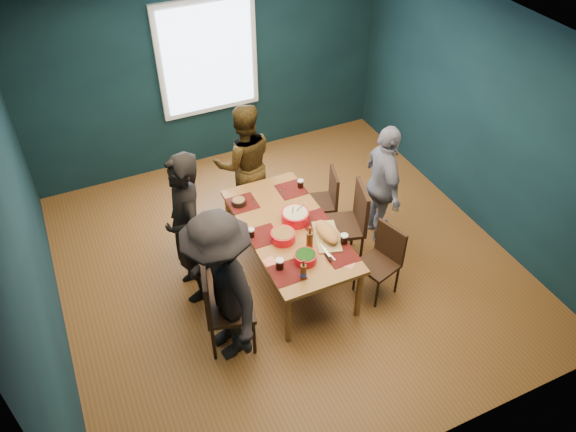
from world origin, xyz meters
name	(u,v)px	position (x,y,z in m)	size (l,w,h in m)	color
room	(276,156)	(0.00, 0.27, 1.37)	(5.01, 5.01, 2.71)	brown
dining_table	(289,232)	(-0.04, -0.15, 0.64)	(0.93, 1.85, 0.70)	#9E5F2F
chair_left_far	(194,223)	(-0.90, 0.58, 0.50)	(0.39, 0.39, 0.86)	black
chair_left_mid	(211,275)	(-0.98, -0.26, 0.49)	(0.43, 0.43, 0.84)	black
chair_left_near	(219,303)	(-1.05, -0.74, 0.60)	(0.56, 0.56, 1.02)	black
chair_right_far	(326,197)	(0.71, 0.40, 0.49)	(0.47, 0.47, 0.83)	black
chair_right_mid	(351,219)	(0.71, -0.18, 0.59)	(0.56, 0.56, 1.01)	black
chair_right_near	(383,256)	(0.79, -0.76, 0.49)	(0.48, 0.48, 0.84)	black
person_far_left	(187,230)	(-1.09, 0.07, 0.89)	(0.65, 0.43, 1.78)	black
person_back	(244,163)	(-0.08, 1.07, 0.78)	(0.76, 0.59, 1.57)	black
person_right	(383,185)	(1.24, 0.01, 0.76)	(0.90, 0.37, 1.53)	white
person_near_left	(220,289)	(-1.04, -0.81, 0.86)	(1.11, 0.64, 1.72)	black
bowl_salad	(283,236)	(-0.18, -0.29, 0.76)	(0.26, 0.26, 0.11)	red
bowl_dumpling	(295,216)	(0.07, -0.07, 0.77)	(0.30, 0.30, 0.28)	red
bowl_herbs	(305,257)	(-0.10, -0.67, 0.76)	(0.23, 0.23, 0.10)	red
cutting_board	(327,233)	(0.26, -0.45, 0.76)	(0.38, 0.63, 0.14)	tan
small_bowl	(239,202)	(-0.38, 0.46, 0.74)	(0.17, 0.17, 0.07)	black
beer_bottle_a	(303,272)	(-0.22, -0.87, 0.79)	(0.07, 0.07, 0.24)	#4B240D
beer_bottle_b	(310,239)	(0.03, -0.51, 0.81)	(0.07, 0.07, 0.27)	#4B240D
cola_glass_a	(280,264)	(-0.38, -0.66, 0.77)	(0.08, 0.08, 0.12)	black
cola_glass_b	(344,239)	(0.38, -0.60, 0.76)	(0.08, 0.08, 0.11)	black
cola_glass_c	(300,184)	(0.38, 0.45, 0.76)	(0.07, 0.07, 0.10)	black
cola_glass_d	(251,232)	(-0.46, -0.10, 0.76)	(0.07, 0.07, 0.10)	black
napkin_a	(315,214)	(0.31, -0.06, 0.70)	(0.14, 0.14, 0.00)	#FF816B
napkin_b	(270,262)	(-0.43, -0.53, 0.70)	(0.12, 0.12, 0.00)	#FF816B
napkin_c	(348,264)	(0.27, -0.89, 0.70)	(0.13, 0.13, 0.00)	#FF816B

